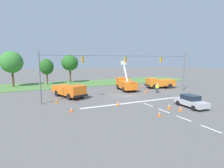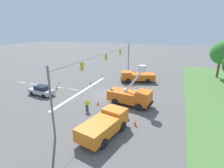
{
  "view_description": "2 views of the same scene",
  "coord_description": "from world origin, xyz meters",
  "px_view_note": "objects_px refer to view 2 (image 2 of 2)",
  "views": [
    {
      "loc": [
        -13.93,
        -24.95,
        5.98
      ],
      "look_at": [
        -1.63,
        1.75,
        1.9
      ],
      "focal_mm": 28.0,
      "sensor_mm": 36.0,
      "label": 1
    },
    {
      "loc": [
        24.81,
        10.5,
        10.21
      ],
      "look_at": [
        0.29,
        1.13,
        1.92
      ],
      "focal_mm": 28.0,
      "sensor_mm": 36.0,
      "label": 2
    }
  ],
  "objects_px": {
    "tree_far_west": "(221,53)",
    "traffic_cone_foreground_right": "(90,82)",
    "sedan_silver": "(42,90)",
    "traffic_cone_far_right": "(98,102)",
    "traffic_cone_near_bucket": "(49,88)",
    "traffic_cone_far_left": "(135,122)",
    "utility_truck_bucket_lift": "(131,96)",
    "traffic_cone_mid_left": "(57,87)",
    "road_worker": "(87,104)",
    "utility_truck_support_far": "(104,124)",
    "traffic_cone_lane_edge_b": "(59,82)",
    "traffic_cone_foreground_left": "(102,75)",
    "traffic_cone_lane_edge_a": "(105,110)",
    "traffic_cone_mid_right": "(126,76)"
  },
  "relations": [
    {
      "from": "traffic_cone_lane_edge_b",
      "to": "traffic_cone_far_left",
      "type": "xyz_separation_m",
      "value": [
        9.75,
        17.5,
        0.13
      ]
    },
    {
      "from": "tree_far_west",
      "to": "traffic_cone_near_bucket",
      "type": "height_order",
      "value": "tree_far_west"
    },
    {
      "from": "traffic_cone_far_left",
      "to": "tree_far_west",
      "type": "bearing_deg",
      "value": 155.06
    },
    {
      "from": "tree_far_west",
      "to": "traffic_cone_far_right",
      "type": "bearing_deg",
      "value": -39.39
    },
    {
      "from": "utility_truck_bucket_lift",
      "to": "traffic_cone_mid_left",
      "type": "distance_m",
      "value": 14.06
    },
    {
      "from": "traffic_cone_mid_left",
      "to": "road_worker",
      "type": "bearing_deg",
      "value": 58.68
    },
    {
      "from": "utility_truck_bucket_lift",
      "to": "traffic_cone_foreground_right",
      "type": "relative_size",
      "value": 7.77
    },
    {
      "from": "utility_truck_bucket_lift",
      "to": "traffic_cone_far_left",
      "type": "bearing_deg",
      "value": 20.22
    },
    {
      "from": "tree_far_west",
      "to": "traffic_cone_near_bucket",
      "type": "xyz_separation_m",
      "value": [
        19.47,
        -29.0,
        -5.11
      ]
    },
    {
      "from": "traffic_cone_foreground_left",
      "to": "traffic_cone_far_right",
      "type": "relative_size",
      "value": 0.82
    },
    {
      "from": "utility_truck_bucket_lift",
      "to": "traffic_cone_foreground_left",
      "type": "relative_size",
      "value": 10.52
    },
    {
      "from": "utility_truck_support_far",
      "to": "traffic_cone_near_bucket",
      "type": "height_order",
      "value": "utility_truck_support_far"
    },
    {
      "from": "tree_far_west",
      "to": "traffic_cone_near_bucket",
      "type": "relative_size",
      "value": 11.21
    },
    {
      "from": "road_worker",
      "to": "traffic_cone_foreground_right",
      "type": "height_order",
      "value": "road_worker"
    },
    {
      "from": "utility_truck_support_far",
      "to": "traffic_cone_lane_edge_a",
      "type": "bearing_deg",
      "value": -157.81
    },
    {
      "from": "utility_truck_bucket_lift",
      "to": "traffic_cone_foreground_right",
      "type": "distance_m",
      "value": 11.99
    },
    {
      "from": "traffic_cone_mid_left",
      "to": "traffic_cone_lane_edge_b",
      "type": "height_order",
      "value": "traffic_cone_mid_left"
    },
    {
      "from": "road_worker",
      "to": "traffic_cone_lane_edge_b",
      "type": "relative_size",
      "value": 3.02
    },
    {
      "from": "traffic_cone_mid_left",
      "to": "traffic_cone_mid_right",
      "type": "relative_size",
      "value": 1.2
    },
    {
      "from": "traffic_cone_foreground_right",
      "to": "traffic_cone_mid_right",
      "type": "distance_m",
      "value": 8.71
    },
    {
      "from": "traffic_cone_lane_edge_b",
      "to": "tree_far_west",
      "type": "bearing_deg",
      "value": 118.46
    },
    {
      "from": "traffic_cone_foreground_right",
      "to": "traffic_cone_lane_edge_b",
      "type": "height_order",
      "value": "traffic_cone_foreground_right"
    },
    {
      "from": "sedan_silver",
      "to": "traffic_cone_foreground_left",
      "type": "relative_size",
      "value": 7.35
    },
    {
      "from": "sedan_silver",
      "to": "traffic_cone_foreground_right",
      "type": "xyz_separation_m",
      "value": [
        -8.09,
        4.53,
        -0.38
      ]
    },
    {
      "from": "traffic_cone_near_bucket",
      "to": "traffic_cone_far_left",
      "type": "bearing_deg",
      "value": 69.85
    },
    {
      "from": "traffic_cone_mid_left",
      "to": "traffic_cone_near_bucket",
      "type": "xyz_separation_m",
      "value": [
        0.59,
        -1.22,
        -0.05
      ]
    },
    {
      "from": "traffic_cone_foreground_left",
      "to": "traffic_cone_mid_left",
      "type": "relative_size",
      "value": 0.77
    },
    {
      "from": "traffic_cone_mid_left",
      "to": "traffic_cone_mid_right",
      "type": "height_order",
      "value": "traffic_cone_mid_left"
    },
    {
      "from": "tree_far_west",
      "to": "traffic_cone_foreground_right",
      "type": "xyz_separation_m",
      "value": [
        13.86,
        -23.74,
        -5.05
      ]
    },
    {
      "from": "traffic_cone_far_left",
      "to": "road_worker",
      "type": "bearing_deg",
      "value": -100.93
    },
    {
      "from": "utility_truck_support_far",
      "to": "traffic_cone_far_right",
      "type": "xyz_separation_m",
      "value": [
        -6.4,
        -3.78,
        -0.8
      ]
    },
    {
      "from": "sedan_silver",
      "to": "traffic_cone_far_right",
      "type": "distance_m",
      "value": 10.08
    },
    {
      "from": "traffic_cone_lane_edge_a",
      "to": "traffic_cone_far_left",
      "type": "height_order",
      "value": "traffic_cone_far_left"
    },
    {
      "from": "traffic_cone_far_left",
      "to": "traffic_cone_foreground_left",
      "type": "bearing_deg",
      "value": -146.18
    },
    {
      "from": "sedan_silver",
      "to": "traffic_cone_mid_right",
      "type": "relative_size",
      "value": 6.79
    },
    {
      "from": "utility_truck_support_far",
      "to": "traffic_cone_lane_edge_b",
      "type": "height_order",
      "value": "utility_truck_support_far"
    },
    {
      "from": "traffic_cone_far_left",
      "to": "traffic_cone_far_right",
      "type": "relative_size",
      "value": 1.1
    },
    {
      "from": "traffic_cone_mid_right",
      "to": "traffic_cone_foreground_left",
      "type": "bearing_deg",
      "value": -79.32
    },
    {
      "from": "traffic_cone_foreground_right",
      "to": "traffic_cone_far_left",
      "type": "bearing_deg",
      "value": 44.79
    },
    {
      "from": "tree_far_west",
      "to": "road_worker",
      "type": "distance_m",
      "value": 31.07
    },
    {
      "from": "tree_far_west",
      "to": "road_worker",
      "type": "xyz_separation_m",
      "value": [
        24.43,
        -18.67,
        -4.46
      ]
    },
    {
      "from": "tree_far_west",
      "to": "traffic_cone_far_right",
      "type": "distance_m",
      "value": 29.12
    },
    {
      "from": "sedan_silver",
      "to": "tree_far_west",
      "type": "bearing_deg",
      "value": 127.83
    },
    {
      "from": "tree_far_west",
      "to": "traffic_cone_mid_right",
      "type": "relative_size",
      "value": 11.97
    },
    {
      "from": "tree_far_west",
      "to": "traffic_cone_near_bucket",
      "type": "distance_m",
      "value": 35.3
    },
    {
      "from": "sedan_silver",
      "to": "traffic_cone_far_right",
      "type": "relative_size",
      "value": 6.02
    },
    {
      "from": "tree_far_west",
      "to": "traffic_cone_foreground_left",
      "type": "height_order",
      "value": "tree_far_west"
    },
    {
      "from": "traffic_cone_mid_left",
      "to": "sedan_silver",
      "type": "bearing_deg",
      "value": -9.15
    },
    {
      "from": "sedan_silver",
      "to": "traffic_cone_lane_edge_a",
      "type": "xyz_separation_m",
      "value": [
        2.06,
        12.0,
        -0.5
      ]
    },
    {
      "from": "traffic_cone_foreground_left",
      "to": "traffic_cone_near_bucket",
      "type": "xyz_separation_m",
      "value": [
        11.69,
        -5.01,
        0.06
      ]
    }
  ]
}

